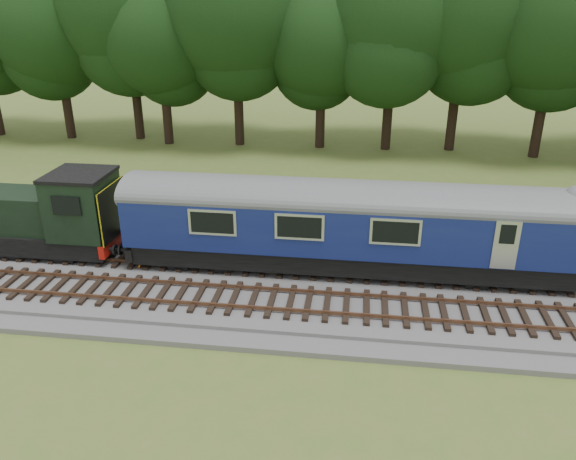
# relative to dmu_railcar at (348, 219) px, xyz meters

# --- Properties ---
(ground) EXTENTS (120.00, 120.00, 0.00)m
(ground) POSITION_rel_dmu_railcar_xyz_m (-3.36, -1.40, -2.61)
(ground) COLOR #4E6B27
(ground) RESTS_ON ground
(ballast) EXTENTS (70.00, 7.00, 0.35)m
(ballast) POSITION_rel_dmu_railcar_xyz_m (-3.36, -1.40, -2.43)
(ballast) COLOR #4C4C4F
(ballast) RESTS_ON ground
(track_north) EXTENTS (67.20, 2.40, 0.21)m
(track_north) POSITION_rel_dmu_railcar_xyz_m (-3.36, -0.00, -2.19)
(track_north) COLOR black
(track_north) RESTS_ON ballast
(track_south) EXTENTS (67.20, 2.40, 0.21)m
(track_south) POSITION_rel_dmu_railcar_xyz_m (-3.36, -3.00, -2.19)
(track_south) COLOR black
(track_south) RESTS_ON ballast
(fence) EXTENTS (64.00, 0.12, 1.00)m
(fence) POSITION_rel_dmu_railcar_xyz_m (-3.36, 3.10, -2.61)
(fence) COLOR #6B6054
(fence) RESTS_ON ground
(tree_line) EXTENTS (70.00, 8.00, 18.00)m
(tree_line) POSITION_rel_dmu_railcar_xyz_m (-3.36, 20.60, -2.61)
(tree_line) COLOR black
(tree_line) RESTS_ON ground
(dmu_railcar) EXTENTS (18.05, 2.86, 3.88)m
(dmu_railcar) POSITION_rel_dmu_railcar_xyz_m (0.00, 0.00, 0.00)
(dmu_railcar) COLOR black
(dmu_railcar) RESTS_ON ground
(shunter_loco) EXTENTS (8.91, 2.60, 3.38)m
(shunter_loco) POSITION_rel_dmu_railcar_xyz_m (-13.93, 0.00, -0.63)
(shunter_loco) COLOR black
(shunter_loco) RESTS_ON ground
(worker) EXTENTS (0.81, 0.64, 1.96)m
(worker) POSITION_rel_dmu_railcar_xyz_m (-8.40, -0.90, -1.27)
(worker) COLOR orange
(worker) RESTS_ON ballast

